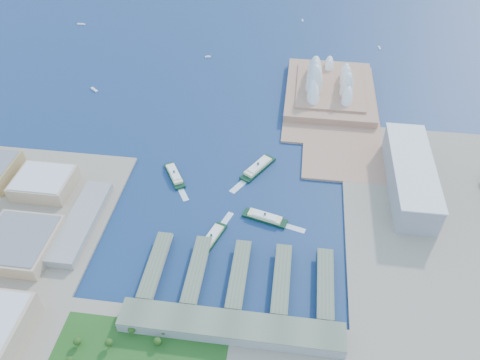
# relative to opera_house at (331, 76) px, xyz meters

# --- Properties ---
(ground) EXTENTS (3000.00, 3000.00, 0.00)m
(ground) POSITION_rel_opera_house_xyz_m (-105.00, -280.00, -32.00)
(ground) COLOR #112B4F
(ground) RESTS_ON ground
(east_land) EXTENTS (240.00, 500.00, 3.00)m
(east_land) POSITION_rel_opera_house_xyz_m (135.00, -330.00, -30.50)
(east_land) COLOR gray
(east_land) RESTS_ON ground
(peninsula) EXTENTS (135.00, 220.00, 3.00)m
(peninsula) POSITION_rel_opera_house_xyz_m (2.50, -20.00, -30.50)
(peninsula) COLOR #A5765A
(peninsula) RESTS_ON ground
(opera_house) EXTENTS (134.00, 180.00, 58.00)m
(opera_house) POSITION_rel_opera_house_xyz_m (0.00, 0.00, 0.00)
(opera_house) COLOR white
(opera_house) RESTS_ON peninsula
(toaster_building) EXTENTS (45.00, 155.00, 35.00)m
(toaster_building) POSITION_rel_opera_house_xyz_m (90.00, -200.00, -11.50)
(toaster_building) COLOR gray
(toaster_building) RESTS_ON east_land
(ferry_wharves) EXTENTS (184.00, 90.00, 9.30)m
(ferry_wharves) POSITION_rel_opera_house_xyz_m (-91.00, -355.00, -27.35)
(ferry_wharves) COLOR #566149
(ferry_wharves) RESTS_ON ground
(terminal_building) EXTENTS (200.00, 28.00, 12.00)m
(terminal_building) POSITION_rel_opera_house_xyz_m (-90.00, -415.00, -23.00)
(terminal_building) COLOR gray
(terminal_building) RESTS_ON south_land
(ferry_a) EXTENTS (36.27, 49.14, 9.39)m
(ferry_a) POSITION_rel_opera_house_xyz_m (-189.76, -215.53, -27.30)
(ferry_a) COLOR black
(ferry_a) RESTS_ON ground
(ferry_b) EXTENTS (41.53, 56.50, 10.79)m
(ferry_b) POSITION_rel_opera_house_xyz_m (-89.42, -188.76, -26.61)
(ferry_b) COLOR black
(ferry_b) RESTS_ON ground
(ferry_c) EXTENTS (28.13, 51.17, 9.41)m
(ferry_c) POSITION_rel_opera_house_xyz_m (-126.50, -310.63, -27.30)
(ferry_c) COLOR black
(ferry_c) RESTS_ON ground
(ferry_d) EXTENTS (52.21, 25.56, 9.57)m
(ferry_d) POSITION_rel_opera_house_xyz_m (-73.04, -272.46, -27.22)
(ferry_d) COLOR black
(ferry_d) RESTS_ON ground
(boat_a) EXTENTS (14.59, 12.66, 2.99)m
(boat_a) POSITION_rel_opera_house_xyz_m (-360.80, -34.43, -30.50)
(boat_a) COLOR white
(boat_a) RESTS_ON ground
(boat_b) EXTENTS (10.26, 6.10, 2.62)m
(boat_b) POSITION_rel_opera_house_xyz_m (-205.84, 95.63, -30.69)
(boat_b) COLOR white
(boat_b) RESTS_ON ground
(boat_c) EXTENTS (4.96, 11.34, 2.47)m
(boat_c) POSITION_rel_opera_house_xyz_m (90.37, 169.24, -30.77)
(boat_c) COLOR white
(boat_c) RESTS_ON ground
(boat_d) EXTENTS (15.41, 3.86, 2.58)m
(boat_d) POSITION_rel_opera_house_xyz_m (-473.49, 194.87, -30.71)
(boat_d) COLOR white
(boat_d) RESTS_ON ground
(boat_e) EXTENTS (4.18, 9.92, 2.36)m
(boat_e) POSITION_rel_opera_house_xyz_m (-49.02, 268.48, -30.82)
(boat_e) COLOR white
(boat_e) RESTS_ON ground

